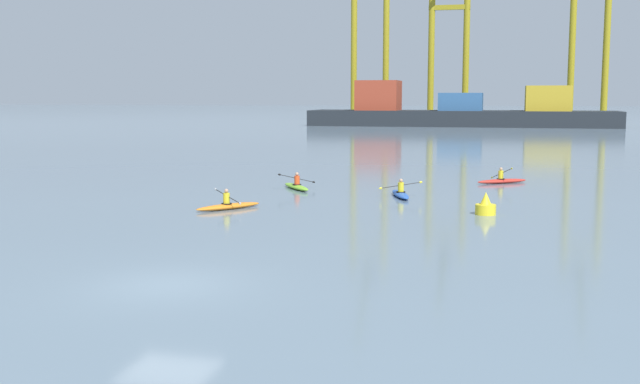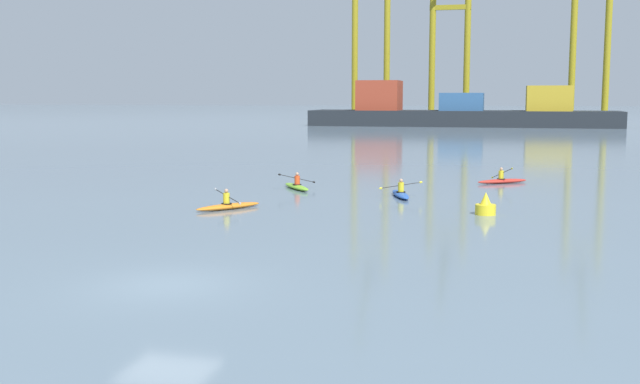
# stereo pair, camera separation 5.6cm
# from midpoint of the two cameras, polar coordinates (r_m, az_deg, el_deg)

# --- Properties ---
(ground_plane) EXTENTS (800.00, 800.00, 0.00)m
(ground_plane) POSITION_cam_midpoint_polar(r_m,az_deg,el_deg) (21.61, -11.32, -6.80)
(ground_plane) COLOR slate
(container_barge) EXTENTS (52.10, 10.57, 7.87)m
(container_barge) POSITION_cam_midpoint_polar(r_m,az_deg,el_deg) (134.22, 10.39, 5.90)
(container_barge) COLOR #1E2328
(container_barge) RESTS_ON ground
(gantry_crane_west) EXTENTS (7.55, 17.25, 42.65)m
(gantry_crane_west) POSITION_cam_midpoint_polar(r_m,az_deg,el_deg) (151.49, 3.81, 12.78)
(gantry_crane_west) COLOR olive
(gantry_crane_west) RESTS_ON ground
(gantry_crane_west_mid) EXTENTS (7.76, 17.16, 33.06)m
(gantry_crane_west_mid) POSITION_cam_midpoint_polar(r_m,az_deg,el_deg) (149.17, 9.68, 11.69)
(gantry_crane_west_mid) COLOR olive
(gantry_crane_west_mid) RESTS_ON ground
(gantry_crane_east_mid) EXTENTS (7.12, 14.93, 38.21)m
(gantry_crane_east_mid) POSITION_cam_midpoint_polar(r_m,az_deg,el_deg) (148.98, 19.62, 11.84)
(gantry_crane_east_mid) COLOR olive
(gantry_crane_east_mid) RESTS_ON ground
(channel_buoy) EXTENTS (0.90, 0.90, 1.00)m
(channel_buoy) POSITION_cam_midpoint_polar(r_m,az_deg,el_deg) (34.24, 12.31, -1.06)
(channel_buoy) COLOR yellow
(channel_buoy) RESTS_ON ground
(kayak_blue) EXTENTS (2.17, 3.42, 0.95)m
(kayak_blue) POSITION_cam_midpoint_polar(r_m,az_deg,el_deg) (39.55, 6.08, -0.12)
(kayak_blue) COLOR #2856B2
(kayak_blue) RESTS_ON ground
(kayak_red) EXTENTS (3.13, 2.44, 1.06)m
(kayak_red) POSITION_cam_midpoint_polar(r_m,az_deg,el_deg) (46.76, 13.49, 0.85)
(kayak_red) COLOR red
(kayak_red) RESTS_ON ground
(kayak_lime) EXTENTS (2.46, 3.12, 0.95)m
(kayak_lime) POSITION_cam_midpoint_polar(r_m,az_deg,el_deg) (42.65, -1.72, 0.45)
(kayak_lime) COLOR #7ABC2D
(kayak_lime) RESTS_ON ground
(kayak_orange) EXTENTS (2.52, 3.08, 0.95)m
(kayak_orange) POSITION_cam_midpoint_polar(r_m,az_deg,el_deg) (35.31, -6.83, -1.01)
(kayak_orange) COLOR orange
(kayak_orange) RESTS_ON ground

